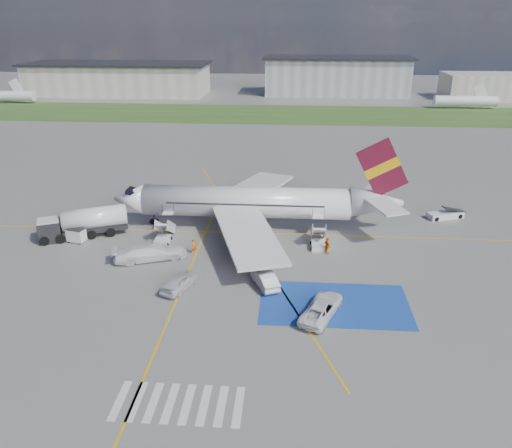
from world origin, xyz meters
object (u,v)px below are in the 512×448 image
(gpu_cart, at_px, (76,236))
(car_silver_a, at_px, (180,281))
(fuel_tanker, at_px, (84,225))
(van_white_a, at_px, (322,306))
(van_white_b, at_px, (150,250))
(airliner, at_px, (258,202))
(car_silver_b, at_px, (265,279))
(belt_loader, at_px, (445,215))

(gpu_cart, relative_size, car_silver_a, 0.48)
(fuel_tanker, distance_m, van_white_a, 32.26)
(van_white_a, bearing_deg, gpu_cart, -3.63)
(car_silver_a, bearing_deg, gpu_cart, -12.85)
(van_white_b, bearing_deg, airliner, -67.67)
(car_silver_b, relative_size, van_white_b, 0.79)
(fuel_tanker, bearing_deg, van_white_b, -54.54)
(gpu_cart, bearing_deg, car_silver_b, -6.71)
(car_silver_a, relative_size, van_white_b, 0.82)
(airliner, height_order, van_white_b, airliner)
(airliner, xyz_separation_m, van_white_a, (7.18, -19.93, -2.43))
(car_silver_a, bearing_deg, van_white_b, -31.20)
(belt_loader, height_order, car_silver_a, car_silver_a)
(airliner, relative_size, van_white_b, 6.17)
(van_white_b, bearing_deg, belt_loader, -86.80)
(airliner, bearing_deg, belt_loader, 11.48)
(van_white_b, bearing_deg, gpu_cart, 48.93)
(airliner, relative_size, gpu_cart, 15.85)
(van_white_b, bearing_deg, car_silver_a, -162.36)
(gpu_cart, bearing_deg, car_silver_a, -20.17)
(belt_loader, bearing_deg, car_silver_b, -159.04)
(car_silver_b, bearing_deg, belt_loader, -162.65)
(airliner, bearing_deg, van_white_b, -138.13)
(gpu_cart, xyz_separation_m, car_silver_b, (23.11, -8.87, -0.00))
(fuel_tanker, height_order, gpu_cart, fuel_tanker)
(airliner, height_order, van_white_a, airliner)
(airliner, distance_m, belt_loader, 25.60)
(airliner, distance_m, gpu_cart, 22.38)
(fuel_tanker, xyz_separation_m, van_white_b, (9.77, -5.78, -0.31))
(fuel_tanker, relative_size, belt_loader, 1.96)
(belt_loader, height_order, van_white_a, van_white_a)
(fuel_tanker, relative_size, car_silver_b, 2.24)
(van_white_a, bearing_deg, van_white_b, -5.84)
(belt_loader, distance_m, van_white_a, 30.65)
(van_white_a, relative_size, van_white_b, 0.86)
(van_white_b, bearing_deg, car_silver_b, -130.13)
(belt_loader, bearing_deg, airliner, 171.53)
(airliner, relative_size, belt_loader, 6.84)
(gpu_cart, height_order, car_silver_b, gpu_cart)
(fuel_tanker, xyz_separation_m, van_white_a, (28.23, -15.60, -0.52))
(car_silver_a, bearing_deg, belt_loader, -124.33)
(airliner, relative_size, car_silver_b, 7.83)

